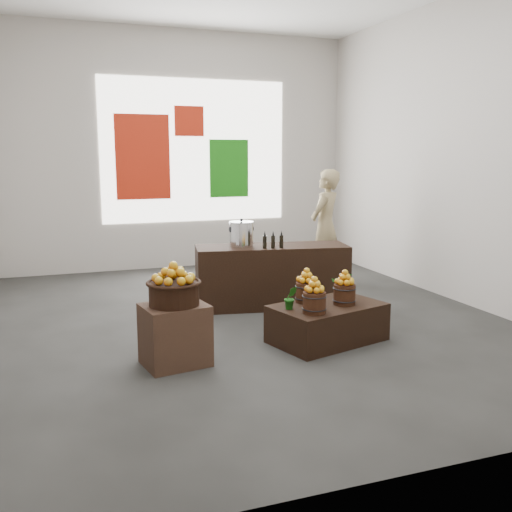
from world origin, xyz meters
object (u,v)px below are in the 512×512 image
object	(u,v)px
wicker_basket	(174,294)
display_table	(327,323)
shopper	(325,226)
counter	(272,276)
crate	(175,335)
stock_pot_left	(241,235)

from	to	relation	value
wicker_basket	display_table	xyz separation A→B (m)	(1.65, 0.13, -0.49)
display_table	shopper	distance (m)	2.97
display_table	counter	size ratio (longest dim) A/B	0.59
crate	display_table	distance (m)	1.66
wicker_basket	display_table	bearing A→B (deg)	4.42
display_table	shopper	xyz separation A→B (m)	(1.26, 2.61, 0.66)
stock_pot_left	shopper	bearing A→B (deg)	30.98
display_table	stock_pot_left	world-z (taller)	stock_pot_left
crate	shopper	distance (m)	4.04
shopper	wicker_basket	bearing A→B (deg)	3.58
wicker_basket	crate	bearing A→B (deg)	0.00
crate	counter	distance (m)	2.32
stock_pot_left	shopper	xyz separation A→B (m)	(1.69, 1.01, -0.08)
crate	display_table	xyz separation A→B (m)	(1.65, 0.13, -0.09)
crate	stock_pot_left	size ratio (longest dim) A/B	1.93
display_table	stock_pot_left	size ratio (longest dim) A/B	3.83
crate	shopper	xyz separation A→B (m)	(2.91, 2.74, 0.57)
wicker_basket	stock_pot_left	size ratio (longest dim) A/B	1.54
wicker_basket	stock_pot_left	distance (m)	2.13
crate	wicker_basket	bearing A→B (deg)	0.00
counter	shopper	world-z (taller)	shopper
crate	counter	world-z (taller)	counter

